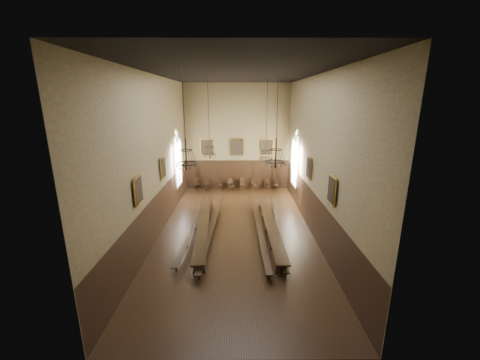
{
  "coord_description": "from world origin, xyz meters",
  "views": [
    {
      "loc": [
        0.16,
        -16.17,
        7.67
      ],
      "look_at": [
        0.24,
        1.5,
        2.81
      ],
      "focal_mm": 22.0,
      "sensor_mm": 36.0,
      "label": 1
    }
  ],
  "objects_px": {
    "chandelier_back_left": "(209,149)",
    "bench_right_outer": "(278,228)",
    "bench_left_outer": "(195,226)",
    "chair_5": "(253,186)",
    "chandelier_front_left": "(186,158)",
    "bench_right_inner": "(259,227)",
    "chair_0": "(198,186)",
    "chair_1": "(207,187)",
    "chandelier_back_right": "(266,153)",
    "chair_6": "(266,186)",
    "chair_4": "(242,186)",
    "chair_3": "(231,186)",
    "chair_2": "(219,187)",
    "chandelier_front_right": "(276,156)",
    "table_right": "(270,228)",
    "bench_left_inner": "(212,228)",
    "table_left": "(203,228)",
    "chair_7": "(275,187)"
  },
  "relations": [
    {
      "from": "chair_6",
      "to": "chandelier_front_left",
      "type": "xyz_separation_m",
      "value": [
        -4.85,
        -11.35,
        4.78
      ]
    },
    {
      "from": "chandelier_back_left",
      "to": "bench_right_outer",
      "type": "bearing_deg",
      "value": -35.67
    },
    {
      "from": "table_left",
      "to": "bench_left_inner",
      "type": "bearing_deg",
      "value": 11.16
    },
    {
      "from": "bench_left_outer",
      "to": "bench_right_inner",
      "type": "distance_m",
      "value": 3.84
    },
    {
      "from": "bench_right_outer",
      "to": "chair_1",
      "type": "bearing_deg",
      "value": 120.69
    },
    {
      "from": "chair_1",
      "to": "chair_4",
      "type": "xyz_separation_m",
      "value": [
        3.08,
        0.12,
        0.01
      ]
    },
    {
      "from": "chandelier_back_right",
      "to": "chandelier_front_left",
      "type": "xyz_separation_m",
      "value": [
        -4.19,
        -5.4,
        0.78
      ]
    },
    {
      "from": "chair_3",
      "to": "chandelier_back_left",
      "type": "distance_m",
      "value": 7.13
    },
    {
      "from": "chair_2",
      "to": "chandelier_front_right",
      "type": "distance_m",
      "value": 12.09
    },
    {
      "from": "chandelier_back_right",
      "to": "chandelier_front_left",
      "type": "height_order",
      "value": "same"
    },
    {
      "from": "table_left",
      "to": "chair_7",
      "type": "distance_m",
      "value": 10.24
    },
    {
      "from": "bench_right_inner",
      "to": "chandelier_front_left",
      "type": "relative_size",
      "value": 2.43
    },
    {
      "from": "chandelier_back_left",
      "to": "chandelier_back_right",
      "type": "xyz_separation_m",
      "value": [
        3.68,
        -0.36,
        -0.22
      ]
    },
    {
      "from": "table_right",
      "to": "table_left",
      "type": "bearing_deg",
      "value": 179.93
    },
    {
      "from": "bench_right_outer",
      "to": "chair_6",
      "type": "xyz_separation_m",
      "value": [
        0.07,
        8.66,
        0.01
      ]
    },
    {
      "from": "chandelier_back_right",
      "to": "chandelier_front_right",
      "type": "relative_size",
      "value": 1.17
    },
    {
      "from": "chair_0",
      "to": "chandelier_back_left",
      "type": "distance_m",
      "value": 7.23
    },
    {
      "from": "chair_2",
      "to": "chandelier_back_left",
      "type": "xyz_separation_m",
      "value": [
        -0.23,
        -5.55,
        4.23
      ]
    },
    {
      "from": "bench_left_inner",
      "to": "chair_0",
      "type": "xyz_separation_m",
      "value": [
        -2.05,
        8.72,
        0.02
      ]
    },
    {
      "from": "chandelier_front_left",
      "to": "bench_right_outer",
      "type": "bearing_deg",
      "value": 29.37
    },
    {
      "from": "table_left",
      "to": "chandelier_front_left",
      "type": "xyz_separation_m",
      "value": [
        -0.33,
        -2.56,
        4.71
      ]
    },
    {
      "from": "bench_right_inner",
      "to": "chair_6",
      "type": "distance_m",
      "value": 8.57
    },
    {
      "from": "chair_4",
      "to": "table_right",
      "type": "bearing_deg",
      "value": -94.57
    },
    {
      "from": "bench_left_outer",
      "to": "chair_5",
      "type": "height_order",
      "value": "chair_5"
    },
    {
      "from": "bench_right_inner",
      "to": "chair_0",
      "type": "height_order",
      "value": "chair_0"
    },
    {
      "from": "chair_2",
      "to": "chandelier_back_left",
      "type": "height_order",
      "value": "chandelier_back_left"
    },
    {
      "from": "chair_6",
      "to": "chandelier_back_right",
      "type": "relative_size",
      "value": 0.18
    },
    {
      "from": "bench_left_outer",
      "to": "chandelier_front_left",
      "type": "height_order",
      "value": "chandelier_front_left"
    },
    {
      "from": "chair_4",
      "to": "chandelier_back_left",
      "type": "distance_m",
      "value": 7.39
    },
    {
      "from": "bench_right_outer",
      "to": "chandelier_front_right",
      "type": "xyz_separation_m",
      "value": [
        -0.54,
        -1.95,
        4.71
      ]
    },
    {
      "from": "bench_left_outer",
      "to": "chair_4",
      "type": "height_order",
      "value": "chair_4"
    },
    {
      "from": "chair_3",
      "to": "chandelier_front_left",
      "type": "distance_m",
      "value": 12.46
    },
    {
      "from": "chair_0",
      "to": "table_left",
      "type": "bearing_deg",
      "value": -97.04
    },
    {
      "from": "table_right",
      "to": "chandelier_back_right",
      "type": "xyz_separation_m",
      "value": [
        -0.08,
        2.84,
        3.93
      ]
    },
    {
      "from": "chair_2",
      "to": "chandelier_front_left",
      "type": "distance_m",
      "value": 12.3
    },
    {
      "from": "bench_left_outer",
      "to": "chandelier_front_left",
      "type": "bearing_deg",
      "value": -86.06
    },
    {
      "from": "chair_2",
      "to": "chair_4",
      "type": "bearing_deg",
      "value": 6.6
    },
    {
      "from": "chair_1",
      "to": "chandelier_back_right",
      "type": "xyz_separation_m",
      "value": [
        4.51,
        -5.89,
        4.0
      ]
    },
    {
      "from": "table_left",
      "to": "chair_2",
      "type": "distance_m",
      "value": 8.75
    },
    {
      "from": "chair_6",
      "to": "bench_left_outer",
      "type": "bearing_deg",
      "value": -105.06
    },
    {
      "from": "table_right",
      "to": "chair_2",
      "type": "height_order",
      "value": "chair_2"
    },
    {
      "from": "chandelier_front_right",
      "to": "chair_3",
      "type": "bearing_deg",
      "value": 103.27
    },
    {
      "from": "bench_left_inner",
      "to": "chair_3",
      "type": "xyz_separation_m",
      "value": [
        0.87,
        8.7,
        -0.0
      ]
    },
    {
      "from": "bench_right_inner",
      "to": "chandelier_back_left",
      "type": "relative_size",
      "value": 2.13
    },
    {
      "from": "bench_right_outer",
      "to": "chair_6",
      "type": "distance_m",
      "value": 8.66
    },
    {
      "from": "bench_right_inner",
      "to": "chair_6",
      "type": "xyz_separation_m",
      "value": [
        1.23,
        8.48,
        -0.01
      ]
    },
    {
      "from": "chandelier_back_left",
      "to": "chair_5",
      "type": "bearing_deg",
      "value": 60.27
    },
    {
      "from": "table_right",
      "to": "bench_left_inner",
      "type": "distance_m",
      "value": 3.41
    },
    {
      "from": "chair_6",
      "to": "chandelier_front_right",
      "type": "distance_m",
      "value": 11.62
    },
    {
      "from": "bench_right_inner",
      "to": "chair_1",
      "type": "distance_m",
      "value": 9.29
    }
  ]
}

